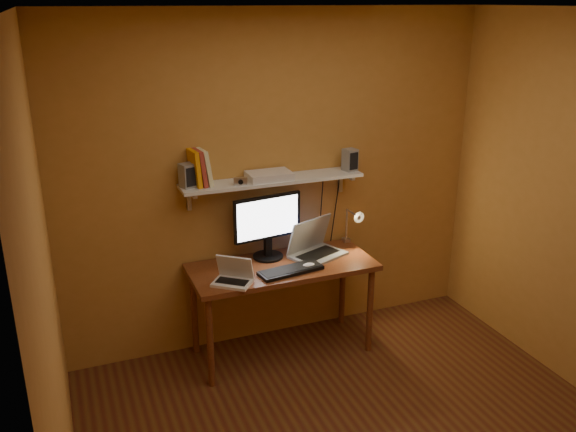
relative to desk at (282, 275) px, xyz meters
name	(u,v)px	position (x,y,z in m)	size (l,w,h in m)	color
room	(382,259)	(0.09, -1.28, 0.64)	(3.44, 3.24, 2.64)	#5B3617
desk	(282,275)	(0.00, 0.00, 0.00)	(1.40, 0.60, 0.75)	brown
wall_shelf	(273,181)	(0.00, 0.19, 0.69)	(1.40, 0.25, 0.21)	silver
monitor	(268,223)	(-0.05, 0.17, 0.37)	(0.55, 0.26, 0.50)	black
laptop	(314,246)	(0.30, 0.09, 0.16)	(0.49, 0.42, 0.29)	gray
netbook	(233,276)	(-0.43, -0.16, 0.14)	(0.32, 0.31, 0.20)	silver
keyboard	(291,270)	(0.01, -0.15, 0.10)	(0.48, 0.16, 0.03)	black
mouse	(309,266)	(0.16, -0.13, 0.10)	(0.11, 0.07, 0.04)	silver
desk_lamp	(353,222)	(0.66, 0.13, 0.29)	(0.09, 0.23, 0.38)	silver
speaker_left	(187,176)	(-0.64, 0.20, 0.80)	(0.10, 0.10, 0.17)	gray
speaker_right	(350,160)	(0.64, 0.18, 0.80)	(0.10, 0.10, 0.17)	gray
books	(200,168)	(-0.55, 0.21, 0.84)	(0.15, 0.19, 0.27)	orange
shelf_camera	(241,181)	(-0.28, 0.11, 0.74)	(0.10, 0.05, 0.06)	silver
router	(269,175)	(-0.03, 0.19, 0.74)	(0.33, 0.22, 0.05)	silver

